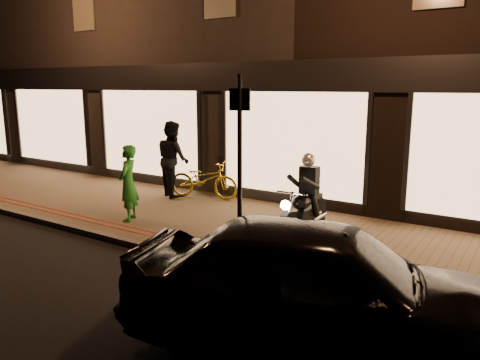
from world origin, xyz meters
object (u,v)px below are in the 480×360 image
at_px(sign_post, 240,157).
at_px(parked_car, 322,286).
at_px(bicycle_gold, 204,180).
at_px(motorcycle, 305,205).
at_px(person_green, 128,183).

distance_m(sign_post, parked_car, 3.04).
bearing_deg(bicycle_gold, motorcycle, -124.60).
relative_size(sign_post, bicycle_gold, 1.63).
bearing_deg(parked_car, person_green, 51.49).
relative_size(motorcycle, sign_post, 0.65).
bearing_deg(person_green, sign_post, 55.31).
height_order(motorcycle, parked_car, motorcycle).
xyz_separation_m(person_green, parked_car, (5.34, -2.19, -0.16)).
bearing_deg(bicycle_gold, sign_post, -146.70).
height_order(sign_post, bicycle_gold, sign_post).
xyz_separation_m(sign_post, person_green, (-3.09, 0.43, -0.87)).
relative_size(sign_post, person_green, 1.86).
bearing_deg(parked_car, motorcycle, 12.34).
distance_m(bicycle_gold, parked_car, 6.99).
distance_m(sign_post, bicycle_gold, 4.30).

